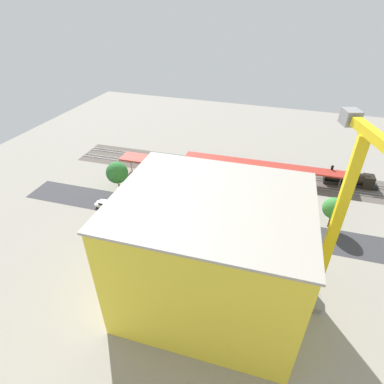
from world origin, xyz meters
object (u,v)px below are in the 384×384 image
object	(u,v)px
street_tree_2	(159,182)
box_truck_2	(258,235)
parked_car_1	(250,234)
traffic_light	(158,204)
parked_car_0	(287,242)
parked_car_6	(104,205)
street_tree_3	(334,208)
platform_canopy_near	(201,167)
parked_car_4	(159,216)
box_truck_0	(265,239)
street_tree_1	(274,201)
tower_crane	(349,224)
platform_canopy_far	(264,165)
parked_car_5	(132,210)
locomotive	(351,179)
parked_car_3	(188,220)
street_tree_4	(117,173)
construction_building	(210,254)
box_truck_1	(181,218)
street_tree_0	(287,203)
parked_car_2	(218,228)

from	to	relation	value
street_tree_2	box_truck_2	bearing A→B (deg)	161.19
parked_car_1	traffic_light	world-z (taller)	traffic_light
box_truck_2	parked_car_0	bearing A→B (deg)	-174.70
parked_car_6	street_tree_3	world-z (taller)	street_tree_3
platform_canopy_near	parked_car_4	xyz separation A→B (m)	(4.27, 21.02, -3.57)
box_truck_0	street_tree_1	xyz separation A→B (m)	(-0.57, -10.19, 3.26)
tower_crane	street_tree_2	world-z (taller)	tower_crane
platform_canopy_near	platform_canopy_far	world-z (taller)	platform_canopy_near
parked_car_5	street_tree_2	distance (m)	10.28
parked_car_0	parked_car_4	xyz separation A→B (m)	(30.30, 0.15, 0.01)
locomotive	parked_car_3	distance (m)	49.55
street_tree_2	street_tree_4	bearing A→B (deg)	-2.06
platform_canopy_near	box_truck_0	size ratio (longest dim) A/B	4.91
construction_building	box_truck_0	xyz separation A→B (m)	(-7.93, -17.09, -8.94)
box_truck_0	box_truck_1	size ratio (longest dim) A/B	1.06
platform_canopy_far	construction_building	size ratio (longest dim) A/B	1.69
parked_car_4	street_tree_0	world-z (taller)	street_tree_0
street_tree_2	street_tree_3	size ratio (longest dim) A/B	0.93
platform_canopy_near	parked_car_6	xyz separation A→B (m)	(19.59, 21.04, -3.57)
parked_car_5	construction_building	size ratio (longest dim) A/B	0.15
parked_car_6	platform_canopy_far	bearing A→B (deg)	-142.16
construction_building	box_truck_1	distance (m)	23.89
parked_car_5	street_tree_4	bearing A→B (deg)	-46.09
platform_canopy_near	street_tree_4	world-z (taller)	street_tree_4
parked_car_0	locomotive	bearing A→B (deg)	-116.81
construction_building	locomotive	bearing A→B (deg)	-121.50
locomotive	parked_car_4	size ratio (longest dim) A/B	3.24
parked_car_3	street_tree_1	size ratio (longest dim) A/B	0.59
street_tree_1	traffic_light	distance (m)	27.67
parked_car_5	box_truck_0	bearing A→B (deg)	176.99
parked_car_2	traffic_light	size ratio (longest dim) A/B	0.59
parked_car_4	street_tree_2	xyz separation A→B (m)	(3.62, -8.95, 3.75)
traffic_light	parked_car_2	bearing A→B (deg)	-177.28
platform_canopy_far	street_tree_0	size ratio (longest dim) A/B	6.16
parked_car_4	street_tree_3	world-z (taller)	street_tree_3
parked_car_0	parked_car_5	xyz separation A→B (m)	(37.82, -0.09, -0.04)
locomotive	construction_building	xyz separation A→B (m)	(28.39, 49.96, 8.74)
locomotive	street_tree_3	bearing A→B (deg)	73.07
platform_canopy_far	parked_car_6	bearing A→B (deg)	37.84
parked_car_1	street_tree_2	size ratio (longest dim) A/B	0.60
locomotive	parked_car_3	bearing A→B (deg)	38.43
box_truck_1	street_tree_4	world-z (taller)	street_tree_4
construction_building	box_truck_2	size ratio (longest dim) A/B	3.03
parked_car_1	box_truck_1	bearing A→B (deg)	0.96
parked_car_1	parked_car_5	size ratio (longest dim) A/B	1.05
platform_canopy_far	parked_car_6	world-z (taller)	platform_canopy_far
parked_car_5	tower_crane	xyz separation A→B (m)	(-43.74, 17.47, 19.91)
construction_building	box_truck_2	bearing A→B (deg)	-110.94
parked_car_4	street_tree_1	size ratio (longest dim) A/B	0.63
parked_car_2	street_tree_0	bearing A→B (deg)	-150.49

